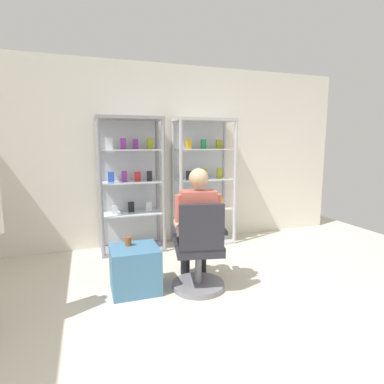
{
  "coord_description": "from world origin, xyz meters",
  "views": [
    {
      "loc": [
        -1.14,
        -1.71,
        1.54
      ],
      "look_at": [
        -0.03,
        1.56,
        1.0
      ],
      "focal_mm": 29.24,
      "sensor_mm": 36.0,
      "label": 1
    }
  ],
  "objects_px": {
    "display_cabinet_left": "(131,184)",
    "seated_shopkeeper": "(197,221)",
    "tea_glass": "(128,241)",
    "office_chair": "(199,255)",
    "display_cabinet_right": "(203,181)",
    "storage_crate": "(135,269)"
  },
  "relations": [
    {
      "from": "seated_shopkeeper",
      "to": "tea_glass",
      "type": "bearing_deg",
      "value": 169.11
    },
    {
      "from": "office_chair",
      "to": "seated_shopkeeper",
      "type": "relative_size",
      "value": 0.74
    },
    {
      "from": "display_cabinet_right",
      "to": "office_chair",
      "type": "xyz_separation_m",
      "value": [
        -0.62,
        -1.56,
        -0.57
      ]
    },
    {
      "from": "display_cabinet_right",
      "to": "office_chair",
      "type": "relative_size",
      "value": 1.98
    },
    {
      "from": "display_cabinet_left",
      "to": "office_chair",
      "type": "distance_m",
      "value": 1.73
    },
    {
      "from": "display_cabinet_left",
      "to": "storage_crate",
      "type": "xyz_separation_m",
      "value": [
        -0.16,
        -1.34,
        -0.73
      ]
    },
    {
      "from": "office_chair",
      "to": "storage_crate",
      "type": "xyz_separation_m",
      "value": [
        -0.64,
        0.22,
        -0.16
      ]
    },
    {
      "from": "tea_glass",
      "to": "seated_shopkeeper",
      "type": "bearing_deg",
      "value": -10.89
    },
    {
      "from": "office_chair",
      "to": "seated_shopkeeper",
      "type": "bearing_deg",
      "value": 78.42
    },
    {
      "from": "tea_glass",
      "to": "display_cabinet_right",
      "type": "bearing_deg",
      "value": 43.9
    },
    {
      "from": "storage_crate",
      "to": "tea_glass",
      "type": "xyz_separation_m",
      "value": [
        -0.05,
        0.08,
        0.28
      ]
    },
    {
      "from": "display_cabinet_right",
      "to": "storage_crate",
      "type": "distance_m",
      "value": 1.97
    },
    {
      "from": "display_cabinet_right",
      "to": "display_cabinet_left",
      "type": "bearing_deg",
      "value": 179.96
    },
    {
      "from": "display_cabinet_left",
      "to": "display_cabinet_right",
      "type": "relative_size",
      "value": 1.0
    },
    {
      "from": "office_chair",
      "to": "storage_crate",
      "type": "relative_size",
      "value": 1.95
    },
    {
      "from": "seated_shopkeeper",
      "to": "tea_glass",
      "type": "relative_size",
      "value": 13.73
    },
    {
      "from": "display_cabinet_left",
      "to": "display_cabinet_right",
      "type": "height_order",
      "value": "same"
    },
    {
      "from": "tea_glass",
      "to": "display_cabinet_left",
      "type": "bearing_deg",
      "value": 80.57
    },
    {
      "from": "office_chair",
      "to": "storage_crate",
      "type": "distance_m",
      "value": 0.69
    },
    {
      "from": "seated_shopkeeper",
      "to": "office_chair",
      "type": "bearing_deg",
      "value": -101.58
    },
    {
      "from": "display_cabinet_left",
      "to": "seated_shopkeeper",
      "type": "relative_size",
      "value": 1.47
    },
    {
      "from": "display_cabinet_left",
      "to": "seated_shopkeeper",
      "type": "height_order",
      "value": "display_cabinet_left"
    }
  ]
}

